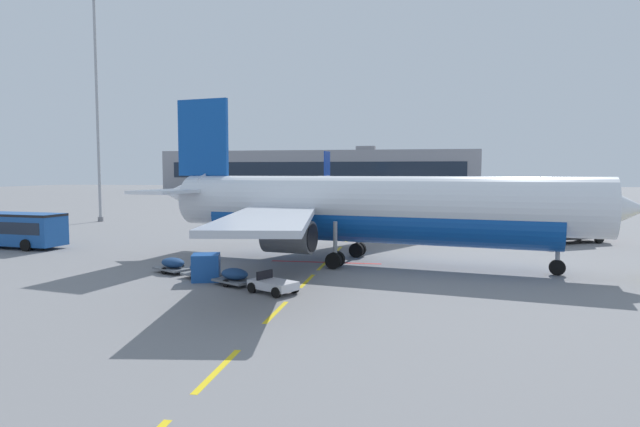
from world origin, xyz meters
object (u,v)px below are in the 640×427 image
Objects in this scene: airliner_mid_left at (311,186)px; apron_shuttle_bus at (1,227)px; apron_light_mast_near at (96,82)px; baggage_train at (218,273)px; catering_truck at (568,225)px; uld_cargo_container at (206,267)px; airliner_foreground at (366,208)px.

airliner_mid_left reaches higher than apron_shuttle_bus.
apron_shuttle_bus is (-14.06, -67.56, -1.88)m from airliner_mid_left.
baggage_train is at bearing -49.50° from apron_light_mast_near.
apron_shuttle_bus reaches higher than baggage_train.
catering_truck is (49.14, 11.52, -0.10)m from apron_shuttle_bus.
uld_cargo_container is at bearing -139.81° from catering_truck.
catering_truck is at bearing 41.46° from baggage_train.
airliner_mid_left is 69.03m from apron_shuttle_bus.
uld_cargo_container reaches higher than baggage_train.
airliner_foreground is 4.77× the size of catering_truck.
apron_shuttle_bus is at bearing 155.69° from baggage_train.
apron_shuttle_bus is at bearing 175.08° from airliner_foreground.
apron_shuttle_bus is 6.19× the size of uld_cargo_container.
catering_truck is at bearing -12.58° from apron_light_mast_near.
airliner_foreground reaches higher than baggage_train.
baggage_train is 0.36× the size of apron_light_mast_near.
airliner_foreground reaches higher than airliner_mid_left.
uld_cargo_container is at bearing -138.70° from airliner_foreground.
airliner_foreground is 11.86m from baggage_train.
baggage_train is (-25.25, -22.31, -1.11)m from catering_truck.
catering_truck is (35.08, -56.04, -1.98)m from airliner_mid_left.
airliner_mid_left is at bearing 104.24° from airliner_foreground.
catering_truck reaches higher than uld_cargo_container.
airliner_foreground is 48.06m from apron_light_mast_near.
airliner_mid_left is 78.66m from uld_cargo_container.
airliner_foreground is 1.16× the size of apron_light_mast_near.
airliner_foreground reaches higher than catering_truck.
airliner_mid_left is 2.61× the size of apron_shuttle_bus.
apron_shuttle_bus is 0.41× the size of apron_light_mast_near.
apron_shuttle_bus is at bearing -76.73° from apron_light_mast_near.
airliner_foreground is 12.22m from uld_cargo_container.
airliner_mid_left is 16.15× the size of uld_cargo_container.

